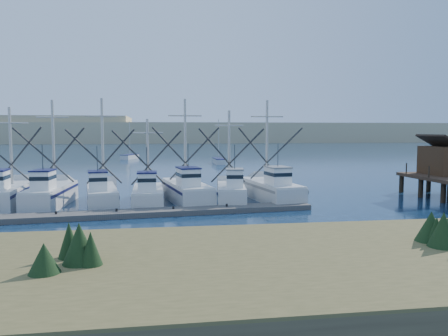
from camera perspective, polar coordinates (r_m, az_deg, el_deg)
The scene contains 7 objects.
ground at distance 25.72m, azimuth 2.84°, elevation -8.68°, with size 500.00×500.00×0.00m, color #0C2035.
shore_bank at distance 15.74m, azimuth -19.91°, elevation -14.83°, with size 40.00×10.00×1.60m, color #4C422D.
floating_dock at distance 31.69m, azimuth -13.84°, elevation -5.87°, with size 28.86×1.92×0.38m, color #57524D.
dune_ridge at distance 234.57m, azimuth -7.28°, elevation 4.60°, with size 360.00×60.00×10.00m, color tan.
trawler_fleet at distance 36.54m, azimuth -13.43°, elevation -3.19°, with size 29.33×9.12×9.74m.
sailboat_near at distance 80.19m, azimuth -0.67°, elevation 0.93°, with size 1.68×6.33×8.10m.
sailboat_far at distance 95.74m, azimuth -12.20°, elevation 1.46°, with size 3.70×6.36×8.10m.
Camera 1 is at (-4.92, -24.52, 6.03)m, focal length 35.00 mm.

